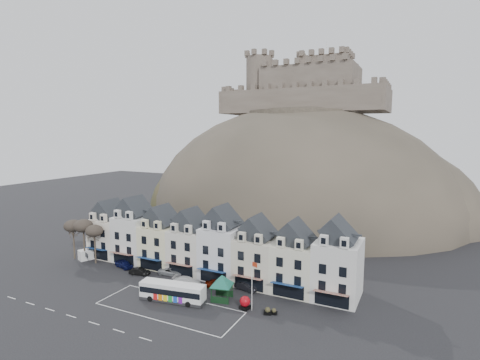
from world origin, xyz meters
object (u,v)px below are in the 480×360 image
(bus, at_px, (173,291))
(red_buoy, at_px, (245,302))
(flagpole, at_px, (252,282))
(white_van, at_px, (90,254))
(bus_shelter, at_px, (222,281))
(car_silver, at_px, (171,271))
(car_white, at_px, (187,281))
(car_maroon, at_px, (217,283))
(car_black, at_px, (140,271))
(car_navy, at_px, (124,264))
(car_charcoal, at_px, (246,286))

(bus, height_order, red_buoy, bus)
(red_buoy, relative_size, flagpole, 0.25)
(flagpole, height_order, white_van, flagpole)
(flagpole, bearing_deg, bus_shelter, 168.69)
(red_buoy, relative_size, car_silver, 0.42)
(white_van, distance_m, car_white, 25.81)
(car_silver, xyz_separation_m, car_white, (5.20, -2.50, 0.05))
(car_silver, distance_m, car_maroon, 10.46)
(bus_shelter, relative_size, flagpole, 0.81)
(red_buoy, height_order, car_black, red_buoy)
(car_white, bearing_deg, car_silver, 52.53)
(car_navy, relative_size, car_maroon, 1.08)
(flagpole, height_order, car_navy, flagpole)
(flagpole, distance_m, car_navy, 30.17)
(car_white, bearing_deg, car_maroon, -86.79)
(bus, bearing_deg, flagpole, 3.16)
(car_charcoal, bearing_deg, red_buoy, -142.58)
(bus, distance_m, white_van, 28.60)
(bus_shelter, bearing_deg, car_silver, 147.87)
(red_buoy, height_order, car_charcoal, red_buoy)
(car_navy, height_order, car_white, car_navy)
(white_van, bearing_deg, car_navy, 18.03)
(red_buoy, xyz_separation_m, car_navy, (-28.33, 5.04, -0.25))
(car_black, height_order, car_white, car_white)
(red_buoy, height_order, car_silver, red_buoy)
(red_buoy, height_order, flagpole, flagpole)
(car_black, distance_m, car_white, 10.40)
(car_silver, relative_size, car_charcoal, 1.14)
(car_white, bearing_deg, bus_shelter, -118.02)
(bus, relative_size, white_van, 2.18)
(white_van, relative_size, car_navy, 1.11)
(car_navy, relative_size, car_silver, 0.95)
(car_navy, bearing_deg, white_van, 99.20)
(white_van, bearing_deg, car_black, 14.30)
(red_buoy, relative_size, car_maroon, 0.48)
(flagpole, relative_size, car_maroon, 1.90)
(car_black, xyz_separation_m, car_white, (10.40, 0.00, 0.07))
(red_buoy, bearing_deg, car_white, 164.56)
(car_white, bearing_deg, car_black, 78.21)
(white_van, height_order, car_white, white_van)
(red_buoy, xyz_separation_m, car_silver, (-17.93, 6.02, -0.35))
(car_navy, bearing_deg, bus, -99.40)
(car_black, height_order, car_maroon, car_maroon)
(car_navy, relative_size, car_black, 1.14)
(bus, relative_size, car_maroon, 2.62)
(red_buoy, height_order, car_white, red_buoy)
(car_silver, bearing_deg, red_buoy, -115.93)
(flagpole, xyz_separation_m, car_white, (-13.92, 3.53, -3.70))
(red_buoy, bearing_deg, car_maroon, 146.91)
(car_navy, bearing_deg, red_buoy, -85.32)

